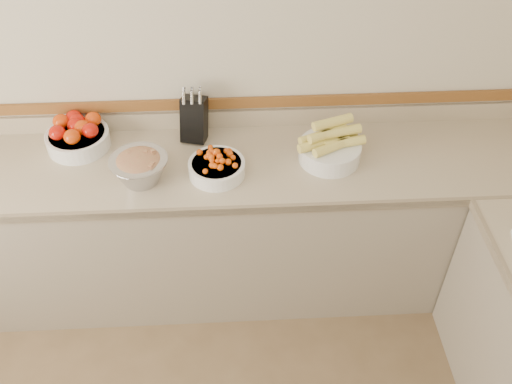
{
  "coord_description": "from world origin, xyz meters",
  "views": [
    {
      "loc": [
        0.25,
        -0.52,
        2.72
      ],
      "look_at": [
        0.35,
        1.35,
        1.0
      ],
      "focal_mm": 40.0,
      "sensor_mm": 36.0,
      "label": 1
    }
  ],
  "objects_px": {
    "cherry_tomato_bowl": "(217,166)",
    "rhubarb_bowl": "(139,167)",
    "tomato_bowl": "(77,135)",
    "corn_bowl": "(330,147)",
    "knife_block": "(194,118)"
  },
  "relations": [
    {
      "from": "cherry_tomato_bowl",
      "to": "corn_bowl",
      "type": "relative_size",
      "value": 0.81
    },
    {
      "from": "knife_block",
      "to": "rhubarb_bowl",
      "type": "distance_m",
      "value": 0.41
    },
    {
      "from": "corn_bowl",
      "to": "rhubarb_bowl",
      "type": "distance_m",
      "value": 0.93
    },
    {
      "from": "knife_block",
      "to": "tomato_bowl",
      "type": "xyz_separation_m",
      "value": [
        -0.6,
        -0.04,
        -0.05
      ]
    },
    {
      "from": "knife_block",
      "to": "cherry_tomato_bowl",
      "type": "relative_size",
      "value": 1.1
    },
    {
      "from": "tomato_bowl",
      "to": "rhubarb_bowl",
      "type": "bearing_deg",
      "value": -39.84
    },
    {
      "from": "corn_bowl",
      "to": "rhubarb_bowl",
      "type": "relative_size",
      "value": 1.23
    },
    {
      "from": "tomato_bowl",
      "to": "corn_bowl",
      "type": "height_order",
      "value": "corn_bowl"
    },
    {
      "from": "knife_block",
      "to": "tomato_bowl",
      "type": "distance_m",
      "value": 0.6
    },
    {
      "from": "cherry_tomato_bowl",
      "to": "corn_bowl",
      "type": "bearing_deg",
      "value": 8.47
    },
    {
      "from": "knife_block",
      "to": "corn_bowl",
      "type": "height_order",
      "value": "knife_block"
    },
    {
      "from": "knife_block",
      "to": "rhubarb_bowl",
      "type": "xyz_separation_m",
      "value": [
        -0.25,
        -0.33,
        -0.04
      ]
    },
    {
      "from": "knife_block",
      "to": "cherry_tomato_bowl",
      "type": "distance_m",
      "value": 0.33
    },
    {
      "from": "cherry_tomato_bowl",
      "to": "rhubarb_bowl",
      "type": "bearing_deg",
      "value": -175.53
    },
    {
      "from": "cherry_tomato_bowl",
      "to": "rhubarb_bowl",
      "type": "height_order",
      "value": "rhubarb_bowl"
    }
  ]
}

